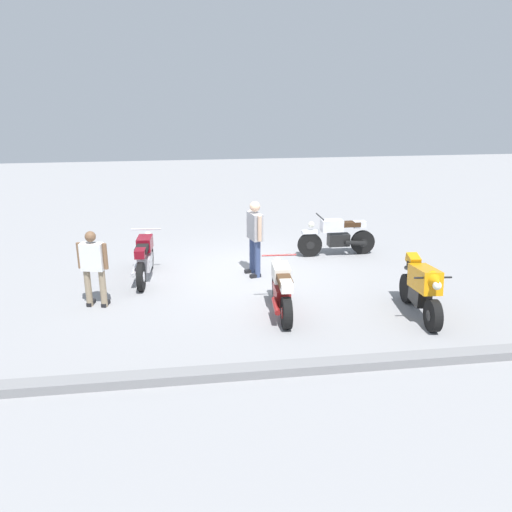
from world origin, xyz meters
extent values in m
plane|color=gray|center=(0.00, 0.00, 0.00)|extent=(40.00, 40.00, 0.00)
cube|color=gray|center=(0.00, 4.60, 0.07)|extent=(14.00, 0.30, 0.15)
cylinder|color=black|center=(-0.39, 1.68, 0.30)|extent=(0.19, 0.61, 0.60)
cylinder|color=black|center=(-0.32, 3.03, 0.30)|extent=(0.19, 0.61, 0.60)
cylinder|color=maroon|center=(-0.39, 1.68, 0.30)|extent=(0.19, 0.22, 0.21)
cylinder|color=maroon|center=(-0.32, 3.03, 0.30)|extent=(0.19, 0.22, 0.21)
cube|color=maroon|center=(-0.35, 2.40, 0.40)|extent=(0.31, 0.57, 0.32)
cube|color=white|center=(-0.36, 2.20, 0.80)|extent=(0.35, 0.58, 0.30)
cube|color=white|center=(-0.39, 1.68, 0.63)|extent=(0.18, 0.45, 0.08)
cube|color=#4C331E|center=(-0.34, 2.65, 0.82)|extent=(0.29, 0.61, 0.12)
cube|color=white|center=(-0.32, 2.95, 0.80)|extent=(0.24, 0.33, 0.18)
cylinder|color=maroon|center=(-0.16, 2.79, 0.35)|extent=(0.14, 0.56, 0.16)
cylinder|color=maroon|center=(-0.38, 1.87, 1.05)|extent=(0.70, 0.07, 0.04)
sphere|color=silver|center=(-0.39, 1.65, 0.85)|extent=(0.16, 0.16, 0.16)
cylinder|color=black|center=(-1.74, -1.06, 0.32)|extent=(0.64, 0.13, 0.64)
cylinder|color=black|center=(-3.19, -1.08, 0.32)|extent=(0.64, 0.13, 0.64)
cylinder|color=black|center=(-1.74, -1.06, 0.32)|extent=(0.23, 0.14, 0.22)
cylinder|color=black|center=(-3.19, -1.08, 0.32)|extent=(0.23, 0.14, 0.22)
cube|color=black|center=(-2.52, -1.07, 0.42)|extent=(0.56, 0.29, 0.32)
cube|color=silver|center=(-2.32, -1.07, 0.82)|extent=(0.57, 0.33, 0.30)
cube|color=silver|center=(-1.74, -1.06, 0.67)|extent=(0.44, 0.17, 0.08)
cube|color=#382314|center=(-2.77, -1.08, 0.84)|extent=(0.60, 0.27, 0.12)
cube|color=silver|center=(-3.07, -1.08, 0.82)|extent=(0.32, 0.23, 0.18)
cylinder|color=black|center=(-2.92, -0.91, 0.37)|extent=(0.56, 0.12, 0.16)
cylinder|color=black|center=(-1.99, -1.06, 1.07)|extent=(0.05, 0.70, 0.04)
sphere|color=silver|center=(-1.77, -1.06, 0.87)|extent=(0.16, 0.16, 0.16)
cylinder|color=black|center=(-2.96, 3.51, 0.30)|extent=(0.21, 0.61, 0.60)
cylinder|color=black|center=(-3.08, 2.17, 0.30)|extent=(0.28, 0.62, 0.60)
cylinder|color=black|center=(-2.96, 3.51, 0.30)|extent=(0.20, 0.23, 0.21)
cylinder|color=black|center=(-3.08, 2.17, 0.30)|extent=(0.20, 0.23, 0.21)
cube|color=black|center=(-3.02, 2.79, 0.40)|extent=(0.33, 0.58, 0.32)
cube|color=orange|center=(-3.01, 2.94, 0.80)|extent=(0.45, 1.02, 0.57)
cone|color=orange|center=(-2.96, 3.46, 0.95)|extent=(0.37, 0.38, 0.39)
cube|color=black|center=(-3.05, 2.54, 0.87)|extent=(0.31, 0.62, 0.12)
cube|color=orange|center=(-3.07, 2.24, 0.95)|extent=(0.25, 0.37, 0.23)
cylinder|color=black|center=(-2.99, 2.29, 0.77)|extent=(0.13, 0.40, 0.17)
cylinder|color=black|center=(-3.15, 2.30, 0.77)|extent=(0.13, 0.40, 0.17)
cylinder|color=black|center=(-2.97, 3.32, 0.97)|extent=(0.70, 0.10, 0.04)
sphere|color=silver|center=(-2.95, 3.54, 0.90)|extent=(0.16, 0.16, 0.16)
cylinder|color=black|center=(2.39, -0.68, 0.32)|extent=(0.16, 0.65, 0.64)
cylinder|color=black|center=(2.49, 0.76, 0.32)|extent=(0.16, 0.65, 0.64)
cylinder|color=silver|center=(2.39, -0.68, 0.32)|extent=(0.16, 0.23, 0.22)
cylinder|color=silver|center=(2.49, 0.76, 0.32)|extent=(0.16, 0.23, 0.22)
cube|color=silver|center=(2.44, 0.09, 0.42)|extent=(0.32, 0.58, 0.32)
cube|color=maroon|center=(2.43, -0.11, 0.82)|extent=(0.36, 0.58, 0.30)
cube|color=maroon|center=(2.39, -0.68, 0.67)|extent=(0.19, 0.45, 0.08)
cube|color=black|center=(2.46, 0.34, 0.84)|extent=(0.30, 0.62, 0.12)
cube|color=maroon|center=(2.48, 0.64, 0.82)|extent=(0.24, 0.33, 0.18)
cylinder|color=silver|center=(2.64, 0.48, 0.37)|extent=(0.15, 0.56, 0.16)
cylinder|color=silver|center=(2.40, -0.44, 1.07)|extent=(0.70, 0.09, 0.04)
sphere|color=silver|center=(2.39, -0.66, 0.87)|extent=(0.16, 0.16, 0.16)
cylinder|color=gray|center=(3.18, 1.56, 0.40)|extent=(0.16, 0.16, 0.79)
cube|color=black|center=(3.17, 1.50, 0.04)|extent=(0.16, 0.28, 0.08)
cylinder|color=gray|center=(3.49, 1.48, 0.40)|extent=(0.16, 0.16, 0.79)
cube|color=black|center=(3.47, 1.42, 0.04)|extent=(0.16, 0.28, 0.08)
cube|color=silver|center=(3.33, 1.52, 1.07)|extent=(0.49, 0.32, 0.56)
cylinder|color=brown|center=(3.07, 1.59, 1.09)|extent=(0.11, 0.11, 0.53)
cylinder|color=brown|center=(3.59, 1.45, 1.09)|extent=(0.11, 0.11, 0.53)
sphere|color=brown|center=(3.33, 1.52, 1.49)|extent=(0.21, 0.21, 0.21)
cylinder|color=#384772|center=(-0.08, -0.05, 0.44)|extent=(0.16, 0.16, 0.88)
cube|color=black|center=(-0.02, -0.03, 0.04)|extent=(0.28, 0.16, 0.08)
cylinder|color=#384772|center=(-0.17, 0.29, 0.44)|extent=(0.16, 0.16, 0.88)
cube|color=black|center=(-0.11, 0.31, 0.04)|extent=(0.28, 0.16, 0.08)
cube|color=#99999E|center=(-0.12, 0.12, 1.20)|extent=(0.33, 0.54, 0.63)
cylinder|color=#D8AD8C|center=(-0.05, -0.16, 1.22)|extent=(0.11, 0.11, 0.59)
cylinder|color=#D8AD8C|center=(-0.19, 0.41, 1.22)|extent=(0.11, 0.11, 0.59)
sphere|color=#D8AD8C|center=(-0.12, 0.12, 1.66)|extent=(0.24, 0.24, 0.24)
camera|label=1|loc=(1.46, 11.69, 4.34)|focal=36.55mm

